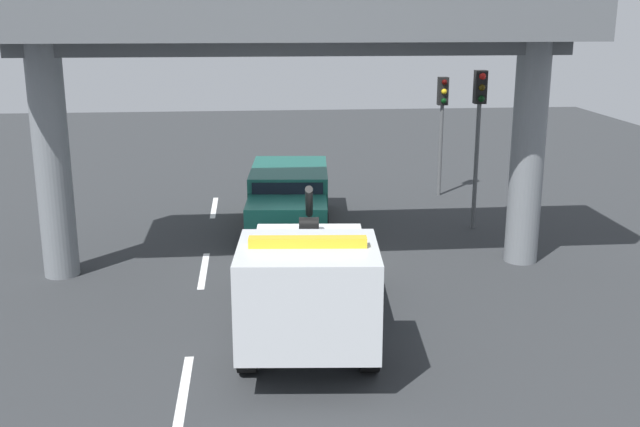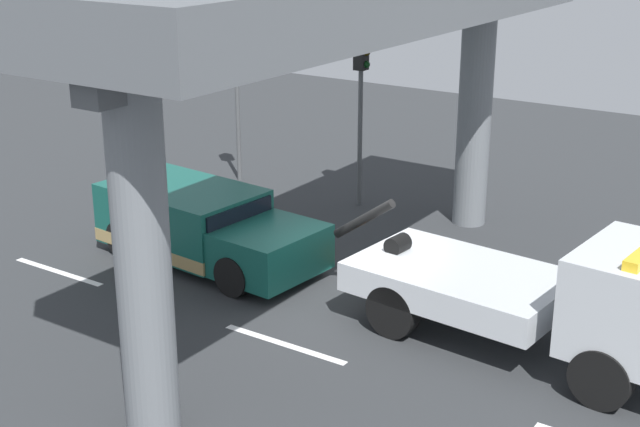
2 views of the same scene
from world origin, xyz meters
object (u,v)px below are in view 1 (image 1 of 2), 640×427
towed_van_green (289,198)px  tow_truck_white (308,281)px  traffic_light_far (479,115)px  traffic_light_near (442,110)px  traffic_cone_orange (354,251)px

towed_van_green → tow_truck_white: bearing=-0.5°
tow_truck_white → traffic_light_far: (-7.19, 5.28, 2.04)m
tow_truck_white → traffic_light_near: (-11.19, 5.28, 1.68)m
towed_van_green → traffic_light_far: (0.89, 5.22, 2.46)m
towed_van_green → traffic_light_far: traffic_light_far is taller
traffic_light_far → traffic_cone_orange: 5.51m
towed_van_green → traffic_light_near: size_ratio=1.36×
tow_truck_white → traffic_light_far: traffic_light_far is taller
towed_van_green → traffic_light_near: traffic_light_near is taller
towed_van_green → traffic_cone_orange: (3.56, 1.41, -0.49)m
traffic_light_near → traffic_light_far: (4.00, 0.00, 0.36)m
tow_truck_white → traffic_light_near: bearing=154.7°
tow_truck_white → traffic_cone_orange: (-4.52, 1.48, -0.92)m
towed_van_green → traffic_light_far: 5.83m
traffic_light_near → traffic_cone_orange: size_ratio=6.54×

